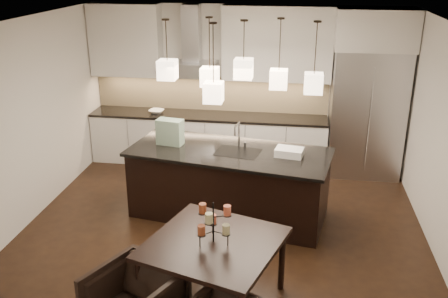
# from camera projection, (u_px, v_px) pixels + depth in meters

# --- Properties ---
(floor) EXTENTS (5.50, 5.50, 0.02)m
(floor) POSITION_uv_depth(u_px,v_px,m) (222.00, 233.00, 6.87)
(floor) COLOR black
(floor) RESTS_ON ground
(ceiling) EXTENTS (5.50, 5.50, 0.02)m
(ceiling) POSITION_uv_depth(u_px,v_px,m) (221.00, 23.00, 5.86)
(ceiling) COLOR white
(ceiling) RESTS_ON wall_back
(wall_back) EXTENTS (5.50, 0.02, 2.80)m
(wall_back) POSITION_uv_depth(u_px,v_px,m) (245.00, 85.00, 8.91)
(wall_back) COLOR silver
(wall_back) RESTS_ON ground
(wall_front) EXTENTS (5.50, 0.02, 2.80)m
(wall_front) POSITION_uv_depth(u_px,v_px,m) (167.00, 256.00, 3.82)
(wall_front) COLOR silver
(wall_front) RESTS_ON ground
(wall_left) EXTENTS (0.02, 5.50, 2.80)m
(wall_left) POSITION_uv_depth(u_px,v_px,m) (20.00, 126.00, 6.75)
(wall_left) COLOR silver
(wall_left) RESTS_ON ground
(refrigerator) EXTENTS (1.20, 0.72, 2.15)m
(refrigerator) POSITION_uv_depth(u_px,v_px,m) (366.00, 114.00, 8.39)
(refrigerator) COLOR #B7B7BA
(refrigerator) RESTS_ON floor
(fridge_panel) EXTENTS (1.26, 0.72, 0.65)m
(fridge_panel) POSITION_uv_depth(u_px,v_px,m) (376.00, 29.00, 7.88)
(fridge_panel) COLOR silver
(fridge_panel) RESTS_ON refrigerator
(lower_cabinets) EXTENTS (4.21, 0.62, 0.88)m
(lower_cabinets) POSITION_uv_depth(u_px,v_px,m) (208.00, 140.00, 9.04)
(lower_cabinets) COLOR silver
(lower_cabinets) RESTS_ON floor
(countertop) EXTENTS (4.21, 0.66, 0.04)m
(countertop) POSITION_uv_depth(u_px,v_px,m) (208.00, 116.00, 8.87)
(countertop) COLOR black
(countertop) RESTS_ON lower_cabinets
(backsplash) EXTENTS (4.21, 0.02, 0.63)m
(backsplash) POSITION_uv_depth(u_px,v_px,m) (211.00, 93.00, 9.03)
(backsplash) COLOR #CFBB8E
(backsplash) RESTS_ON countertop
(upper_cab_left) EXTENTS (1.25, 0.35, 1.25)m
(upper_cab_left) POSITION_uv_depth(u_px,v_px,m) (126.00, 40.00, 8.75)
(upper_cab_left) COLOR silver
(upper_cab_left) RESTS_ON wall_back
(upper_cab_right) EXTENTS (1.85, 0.35, 1.25)m
(upper_cab_right) POSITION_uv_depth(u_px,v_px,m) (277.00, 44.00, 8.38)
(upper_cab_right) COLOR silver
(upper_cab_right) RESTS_ON wall_back
(hood_canopy) EXTENTS (0.90, 0.52, 0.24)m
(hood_canopy) POSITION_uv_depth(u_px,v_px,m) (191.00, 69.00, 8.67)
(hood_canopy) COLOR #B7B7BA
(hood_canopy) RESTS_ON wall_back
(hood_chimney) EXTENTS (0.30, 0.28, 0.96)m
(hood_chimney) POSITION_uv_depth(u_px,v_px,m) (191.00, 33.00, 8.55)
(hood_chimney) COLOR #B7B7BA
(hood_chimney) RESTS_ON hood_canopy
(fruit_bowl) EXTENTS (0.30, 0.30, 0.06)m
(fruit_bowl) POSITION_uv_depth(u_px,v_px,m) (156.00, 111.00, 8.94)
(fruit_bowl) COLOR silver
(fruit_bowl) RESTS_ON countertop
(island_body) EXTENTS (2.87, 1.54, 0.96)m
(island_body) POSITION_uv_depth(u_px,v_px,m) (229.00, 184.00, 7.18)
(island_body) COLOR black
(island_body) RESTS_ON floor
(island_top) EXTENTS (2.97, 1.64, 0.04)m
(island_top) POSITION_uv_depth(u_px,v_px,m) (229.00, 152.00, 7.00)
(island_top) COLOR black
(island_top) RESTS_ON island_body
(faucet) EXTENTS (0.15, 0.28, 0.41)m
(faucet) POSITION_uv_depth(u_px,v_px,m) (239.00, 135.00, 6.98)
(faucet) COLOR silver
(faucet) RESTS_ON island_top
(tote_bag) EXTENTS (0.40, 0.26, 0.37)m
(tote_bag) POSITION_uv_depth(u_px,v_px,m) (170.00, 132.00, 7.17)
(tote_bag) COLOR #1D5529
(tote_bag) RESTS_ON island_top
(food_container) EXTENTS (0.41, 0.32, 0.11)m
(food_container) POSITION_uv_depth(u_px,v_px,m) (289.00, 152.00, 6.79)
(food_container) COLOR silver
(food_container) RESTS_ON island_top
(dining_table) EXTENTS (1.62, 1.62, 0.77)m
(dining_table) POSITION_uv_depth(u_px,v_px,m) (214.00, 273.00, 5.33)
(dining_table) COLOR black
(dining_table) RESTS_ON floor
(candelabra) EXTENTS (0.47, 0.47, 0.45)m
(candelabra) POSITION_uv_depth(u_px,v_px,m) (213.00, 222.00, 5.10)
(candelabra) COLOR black
(candelabra) RESTS_ON dining_table
(candle_a) EXTENTS (0.10, 0.10, 0.10)m
(candle_a) POSITION_uv_depth(u_px,v_px,m) (226.00, 229.00, 5.06)
(candle_a) COLOR beige
(candle_a) RESTS_ON candelabra
(candle_b) EXTENTS (0.10, 0.10, 0.10)m
(candle_b) POSITION_uv_depth(u_px,v_px,m) (213.00, 219.00, 5.25)
(candle_b) COLOR #D35D41
(candle_b) RESTS_ON candelabra
(candle_c) EXTENTS (0.10, 0.10, 0.10)m
(candle_c) POSITION_uv_depth(u_px,v_px,m) (201.00, 230.00, 5.05)
(candle_c) COLOR #974627
(candle_c) RESTS_ON candelabra
(candle_d) EXTENTS (0.10, 0.10, 0.10)m
(candle_d) POSITION_uv_depth(u_px,v_px,m) (227.00, 210.00, 5.09)
(candle_d) COLOR #D35D41
(candle_d) RESTS_ON candelabra
(candle_e) EXTENTS (0.10, 0.10, 0.10)m
(candle_e) POSITION_uv_depth(u_px,v_px,m) (203.00, 208.00, 5.13)
(candle_e) COLOR #974627
(candle_e) RESTS_ON candelabra
(candle_f) EXTENTS (0.10, 0.10, 0.10)m
(candle_f) POSITION_uv_depth(u_px,v_px,m) (209.00, 218.00, 4.94)
(candle_f) COLOR beige
(candle_f) RESTS_ON candelabra
(pendant_a) EXTENTS (0.24, 0.24, 0.26)m
(pendant_a) POSITION_uv_depth(u_px,v_px,m) (168.00, 70.00, 6.63)
(pendant_a) COLOR beige
(pendant_a) RESTS_ON ceiling
(pendant_b) EXTENTS (0.24, 0.24, 0.26)m
(pendant_b) POSITION_uv_depth(u_px,v_px,m) (210.00, 77.00, 6.93)
(pendant_b) COLOR beige
(pendant_b) RESTS_ON ceiling
(pendant_c) EXTENTS (0.24, 0.24, 0.26)m
(pendant_c) POSITION_uv_depth(u_px,v_px,m) (244.00, 69.00, 6.53)
(pendant_c) COLOR beige
(pendant_c) RESTS_ON ceiling
(pendant_d) EXTENTS (0.24, 0.24, 0.26)m
(pendant_d) POSITION_uv_depth(u_px,v_px,m) (279.00, 79.00, 6.81)
(pendant_d) COLOR beige
(pendant_d) RESTS_ON ceiling
(pendant_e) EXTENTS (0.24, 0.24, 0.26)m
(pendant_e) POSITION_uv_depth(u_px,v_px,m) (314.00, 83.00, 6.48)
(pendant_e) COLOR beige
(pendant_e) RESTS_ON ceiling
(pendant_f) EXTENTS (0.24, 0.24, 0.26)m
(pendant_f) POSITION_uv_depth(u_px,v_px,m) (213.00, 92.00, 6.38)
(pendant_f) COLOR beige
(pendant_f) RESTS_ON ceiling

